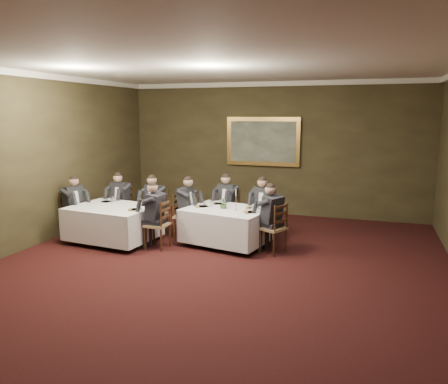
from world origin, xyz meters
The scene contains 28 objects.
ground centered at (0.00, 0.00, 0.00)m, with size 10.00×10.00×0.00m, color black.
ceiling centered at (0.00, 0.00, 3.50)m, with size 8.00×10.00×0.10m, color silver.
back_wall centered at (0.00, 5.00, 1.75)m, with size 8.00×0.10×3.50m, color #302818.
left_wall centered at (-4.00, 0.00, 1.75)m, with size 0.10×10.00×3.50m, color #302818.
crown_molding centered at (0.00, 0.00, 3.44)m, with size 8.00×10.00×0.12m.
table_main centered at (-0.27, 1.85, 0.45)m, with size 1.87×1.56×0.67m.
table_second centered at (-2.60, 1.29, 0.45)m, with size 1.87×1.50×0.67m.
chair_main_backleft centered at (-0.53, 2.77, 0.28)m, with size 0.55×0.53×1.00m.
diner_main_backleft centered at (-0.54, 2.76, 0.51)m, with size 0.53×0.58×1.35m.
chair_main_backright centered at (0.33, 2.59, 0.28)m, with size 0.51×0.50×1.00m.
diner_main_backright centered at (0.33, 2.58, 0.51)m, with size 0.48×0.55×1.35m.
chair_main_endleft centered at (-1.29, 2.05, 0.28)m, with size 0.42×0.44×1.00m.
diner_main_endleft centered at (-1.28, 2.05, 0.51)m, with size 0.48×0.42×1.35m.
chair_main_endright centered at (0.76, 1.64, 0.28)m, with size 0.57×0.58×1.00m.
diner_main_endright centered at (0.75, 1.65, 0.51)m, with size 0.61×0.57×1.35m.
chair_sec_backleft centered at (-2.97, 2.23, 0.28)m, with size 0.49×0.47×1.00m.
diner_sec_backleft centered at (-2.97, 2.22, 0.51)m, with size 0.46×0.52×1.35m.
chair_sec_backright centered at (-2.04, 2.13, 0.28)m, with size 0.53×0.52×1.00m.
diner_sec_backright centered at (-2.04, 2.12, 0.51)m, with size 0.51×0.57×1.35m.
chair_sec_endright centered at (-1.50, 1.18, 0.28)m, with size 0.42×0.44×1.00m.
diner_sec_endright centered at (-1.51, 1.18, 0.51)m, with size 0.48×0.42×1.35m.
chair_sec_endleft centered at (-3.70, 1.40, 0.28)m, with size 0.52×0.54×1.00m.
diner_sec_endleft centered at (-3.69, 1.40, 0.51)m, with size 0.57×0.51×1.35m.
centerpiece centered at (-0.33, 1.86, 0.88)m, with size 0.21×0.19×0.24m, color #2D5926.
candlestick centered at (-0.05, 1.78, 0.93)m, with size 0.06×0.06×0.44m.
place_setting_table_main centered at (-0.58, 2.30, 0.80)m, with size 0.33×0.31×0.14m.
place_setting_table_second centered at (-2.98, 1.73, 0.80)m, with size 0.33×0.31×0.14m.
painting centered at (-0.27, 4.94, 1.95)m, with size 1.98×0.09×1.29m.
Camera 1 is at (2.46, -6.44, 2.68)m, focal length 35.00 mm.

